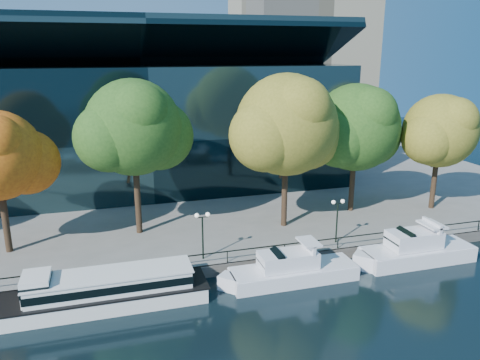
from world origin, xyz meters
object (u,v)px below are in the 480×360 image
object	(u,v)px
cruiser_far	(413,250)
tree_4	(358,129)
tree_5	(441,132)
tour_boat	(98,290)
tree_2	(135,130)
tree_3	(289,127)
lamp_2	(338,211)
lamp_1	(202,225)
cruiser_near	(288,270)

from	to	relation	value
cruiser_far	tree_4	xyz separation A→B (m)	(0.46, 11.19, 8.68)
tree_4	tree_5	world-z (taller)	tree_4
tour_boat	tree_4	distance (m)	29.97
tour_boat	tree_5	bearing A→B (deg)	14.83
tree_2	tree_4	bearing A→B (deg)	0.24
tree_2	tree_4	world-z (taller)	tree_2
tree_3	cruiser_far	bearing A→B (deg)	-47.68
tree_3	tree_4	world-z (taller)	tree_3
tree_5	lamp_2	bearing A→B (deg)	-159.00
cruiser_far	lamp_1	xyz separation A→B (m)	(-17.64, 3.73, 2.83)
tree_4	lamp_2	bearing A→B (deg)	-128.21
tree_3	lamp_2	world-z (taller)	tree_3
lamp_1	lamp_2	world-z (taller)	same
tree_2	lamp_1	size ratio (longest dim) A/B	3.58
tree_2	cruiser_near	bearing A→B (deg)	-47.41
cruiser_near	tree_4	world-z (taller)	tree_4
cruiser_near	lamp_2	size ratio (longest dim) A/B	2.80
tour_boat	tree_5	size ratio (longest dim) A/B	1.29
cruiser_near	tree_5	size ratio (longest dim) A/B	0.91
tree_5	lamp_2	size ratio (longest dim) A/B	3.08
tree_3	tree_5	xyz separation A→B (m)	(17.53, 0.44, -1.43)
tour_boat	tree_2	bearing A→B (deg)	70.32
cruiser_near	tree_3	distance (m)	13.88
tree_5	lamp_2	xyz separation A→B (m)	(-14.78, -5.67, -5.39)
tree_3	lamp_1	world-z (taller)	tree_3
lamp_1	tree_3	bearing A→B (deg)	28.93
cruiser_near	tree_3	world-z (taller)	tree_3
tree_2	lamp_2	bearing A→B (deg)	-23.88
tour_boat	tree_2	world-z (taller)	tree_2
cruiser_near	lamp_2	world-z (taller)	lamp_2
cruiser_far	tree_5	distance (m)	15.61
cruiser_near	tour_boat	bearing A→B (deg)	178.86
tree_5	cruiser_near	bearing A→B (deg)	-155.31
lamp_2	cruiser_far	bearing A→B (deg)	-34.56
cruiser_near	tree_5	distance (m)	24.57
tree_3	lamp_2	size ratio (longest dim) A/B	3.67
tree_3	lamp_1	xyz separation A→B (m)	(-9.47, -5.24, -6.82)
cruiser_far	tree_2	size ratio (longest dim) A/B	0.77
cruiser_far	tree_3	size ratio (longest dim) A/B	0.75
tree_2	lamp_1	xyz separation A→B (m)	(4.42, -7.37, -6.90)
lamp_1	cruiser_near	bearing A→B (deg)	-33.49
tour_boat	tree_3	world-z (taller)	tree_3
tour_boat	tree_2	size ratio (longest dim) A/B	1.11
cruiser_far	tree_3	xyz separation A→B (m)	(-8.17, 8.97, 9.65)
tour_boat	lamp_1	xyz separation A→B (m)	(8.37, 3.69, 2.69)
tree_2	lamp_1	bearing A→B (deg)	-59.04
tree_2	tree_5	size ratio (longest dim) A/B	1.16
tree_3	tree_5	size ratio (longest dim) A/B	1.19
cruiser_near	tree_4	xyz separation A→B (m)	(12.08, 11.44, 8.82)
tree_2	lamp_2	size ratio (longest dim) A/B	3.58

